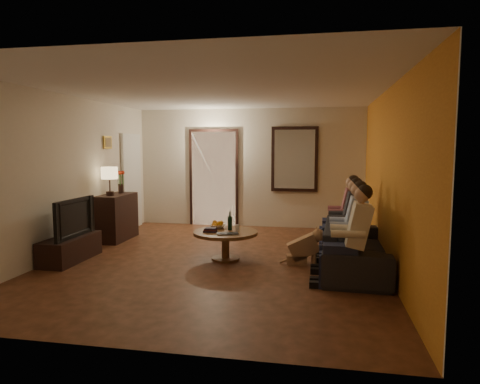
% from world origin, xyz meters
% --- Properties ---
extents(floor, '(5.00, 6.00, 0.01)m').
position_xyz_m(floor, '(0.00, 0.00, 0.00)').
color(floor, '#3A210F').
rests_on(floor, ground).
extents(ceiling, '(5.00, 6.00, 0.01)m').
position_xyz_m(ceiling, '(0.00, 0.00, 2.60)').
color(ceiling, white).
rests_on(ceiling, back_wall).
extents(back_wall, '(5.00, 0.02, 2.60)m').
position_xyz_m(back_wall, '(0.00, 3.00, 1.30)').
color(back_wall, beige).
rests_on(back_wall, floor).
extents(front_wall, '(5.00, 0.02, 2.60)m').
position_xyz_m(front_wall, '(0.00, -3.00, 1.30)').
color(front_wall, beige).
rests_on(front_wall, floor).
extents(left_wall, '(0.02, 6.00, 2.60)m').
position_xyz_m(left_wall, '(-2.50, 0.00, 1.30)').
color(left_wall, beige).
rests_on(left_wall, floor).
extents(right_wall, '(0.02, 6.00, 2.60)m').
position_xyz_m(right_wall, '(2.50, 0.00, 1.30)').
color(right_wall, beige).
rests_on(right_wall, floor).
extents(orange_accent, '(0.01, 6.00, 2.60)m').
position_xyz_m(orange_accent, '(2.49, 0.00, 1.30)').
color(orange_accent, orange).
rests_on(orange_accent, right_wall).
extents(kitchen_doorway, '(1.00, 0.06, 2.10)m').
position_xyz_m(kitchen_doorway, '(-0.80, 2.98, 1.05)').
color(kitchen_doorway, '#FFE0A5').
rests_on(kitchen_doorway, floor).
extents(door_trim, '(1.12, 0.04, 2.22)m').
position_xyz_m(door_trim, '(-0.80, 2.97, 1.05)').
color(door_trim, black).
rests_on(door_trim, floor).
extents(fridge_glimpse, '(0.45, 0.03, 1.70)m').
position_xyz_m(fridge_glimpse, '(-0.55, 2.98, 0.90)').
color(fridge_glimpse, silver).
rests_on(fridge_glimpse, floor).
extents(mirror_frame, '(1.00, 0.05, 1.40)m').
position_xyz_m(mirror_frame, '(1.00, 2.96, 1.50)').
color(mirror_frame, black).
rests_on(mirror_frame, back_wall).
extents(mirror_glass, '(0.86, 0.02, 1.26)m').
position_xyz_m(mirror_glass, '(1.00, 2.93, 1.50)').
color(mirror_glass, white).
rests_on(mirror_glass, back_wall).
extents(white_door, '(0.06, 0.85, 2.04)m').
position_xyz_m(white_door, '(-2.46, 2.30, 1.02)').
color(white_door, white).
rests_on(white_door, floor).
extents(framed_art, '(0.03, 0.28, 0.24)m').
position_xyz_m(framed_art, '(-2.47, 1.30, 1.85)').
color(framed_art, '#B28C33').
rests_on(framed_art, left_wall).
extents(art_canvas, '(0.01, 0.22, 0.18)m').
position_xyz_m(art_canvas, '(-2.46, 1.30, 1.85)').
color(art_canvas, brown).
rests_on(art_canvas, left_wall).
extents(dresser, '(0.45, 0.98, 0.87)m').
position_xyz_m(dresser, '(-2.25, 1.13, 0.43)').
color(dresser, black).
rests_on(dresser, floor).
extents(table_lamp, '(0.30, 0.30, 0.54)m').
position_xyz_m(table_lamp, '(-2.25, 0.91, 1.14)').
color(table_lamp, beige).
rests_on(table_lamp, dresser).
extents(flower_vase, '(0.14, 0.14, 0.44)m').
position_xyz_m(flower_vase, '(-2.25, 1.35, 1.09)').
color(flower_vase, red).
rests_on(flower_vase, dresser).
extents(tv_stand, '(0.45, 1.13, 0.38)m').
position_xyz_m(tv_stand, '(-2.25, -0.42, 0.19)').
color(tv_stand, black).
rests_on(tv_stand, floor).
extents(tv, '(1.04, 0.14, 0.60)m').
position_xyz_m(tv, '(-2.25, -0.42, 0.68)').
color(tv, black).
rests_on(tv, tv_stand).
extents(sofa, '(2.27, 0.98, 0.65)m').
position_xyz_m(sofa, '(2.07, -0.04, 0.33)').
color(sofa, black).
rests_on(sofa, floor).
extents(person_a, '(0.60, 0.40, 1.20)m').
position_xyz_m(person_a, '(1.97, -0.94, 0.60)').
color(person_a, tan).
rests_on(person_a, sofa).
extents(person_b, '(0.60, 0.40, 1.20)m').
position_xyz_m(person_b, '(1.97, -0.34, 0.60)').
color(person_b, tan).
rests_on(person_b, sofa).
extents(person_c, '(0.60, 0.40, 1.20)m').
position_xyz_m(person_c, '(1.97, 0.26, 0.60)').
color(person_c, tan).
rests_on(person_c, sofa).
extents(person_d, '(0.60, 0.40, 1.20)m').
position_xyz_m(person_d, '(1.97, 0.86, 0.60)').
color(person_d, tan).
rests_on(person_d, sofa).
extents(dog, '(0.59, 0.33, 0.56)m').
position_xyz_m(dog, '(1.32, 0.04, 0.28)').
color(dog, '#9F7149').
rests_on(dog, floor).
extents(coffee_table, '(1.17, 1.17, 0.45)m').
position_xyz_m(coffee_table, '(0.11, 0.10, 0.23)').
color(coffee_table, brown).
rests_on(coffee_table, floor).
extents(bowl, '(0.26, 0.26, 0.06)m').
position_xyz_m(bowl, '(-0.07, 0.32, 0.48)').
color(bowl, white).
rests_on(bowl, coffee_table).
extents(oranges, '(0.20, 0.20, 0.08)m').
position_xyz_m(oranges, '(-0.07, 0.32, 0.55)').
color(oranges, orange).
rests_on(oranges, bowl).
extents(wine_bottle, '(0.07, 0.07, 0.31)m').
position_xyz_m(wine_bottle, '(0.16, 0.20, 0.60)').
color(wine_bottle, black).
rests_on(wine_bottle, coffee_table).
extents(wine_glass, '(0.06, 0.06, 0.10)m').
position_xyz_m(wine_glass, '(0.29, 0.15, 0.50)').
color(wine_glass, silver).
rests_on(wine_glass, coffee_table).
extents(book_stack, '(0.20, 0.15, 0.07)m').
position_xyz_m(book_stack, '(-0.11, -0.00, 0.48)').
color(book_stack, black).
rests_on(book_stack, coffee_table).
extents(laptop, '(0.38, 0.30, 0.03)m').
position_xyz_m(laptop, '(0.21, -0.18, 0.46)').
color(laptop, black).
rests_on(laptop, coffee_table).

